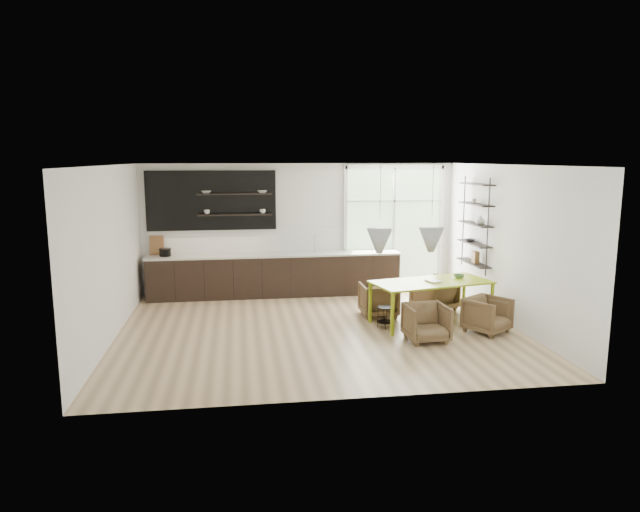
% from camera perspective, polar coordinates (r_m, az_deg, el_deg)
% --- Properties ---
extents(room, '(7.02, 6.01, 2.91)m').
position_cam_1_polar(room, '(11.08, 2.08, 1.70)').
color(room, '#D7B589').
rests_on(room, ground).
extents(kitchen_run, '(5.54, 0.69, 2.75)m').
position_cam_1_polar(kitchen_run, '(12.64, -4.94, -1.30)').
color(kitchen_run, black).
rests_on(kitchen_run, ground).
extents(right_shelving, '(0.26, 1.22, 1.90)m').
position_cam_1_polar(right_shelving, '(11.94, 15.28, 2.87)').
color(right_shelving, black).
rests_on(right_shelving, ground).
extents(dining_table, '(2.31, 1.42, 0.79)m').
position_cam_1_polar(dining_table, '(10.66, 11.08, -2.78)').
color(dining_table, '#97B316').
rests_on(dining_table, ground).
extents(armchair_back_left, '(0.69, 0.71, 0.64)m').
position_cam_1_polar(armchair_back_left, '(11.10, 5.88, -4.34)').
color(armchair_back_left, brown).
rests_on(armchair_back_left, ground).
extents(armchair_back_right, '(0.98, 0.99, 0.68)m').
position_cam_1_polar(armchair_back_right, '(11.68, 11.38, -3.66)').
color(armchair_back_right, brown).
rests_on(armchair_back_right, ground).
extents(armchair_front_left, '(0.70, 0.72, 0.62)m').
position_cam_1_polar(armchair_front_left, '(9.71, 10.59, -6.57)').
color(armchair_front_left, brown).
rests_on(armchair_front_left, ground).
extents(armchair_front_right, '(0.93, 0.93, 0.62)m').
position_cam_1_polar(armchair_front_right, '(10.43, 16.40, -5.68)').
color(armchair_front_right, brown).
rests_on(armchair_front_right, ground).
extents(wire_stool, '(0.31, 0.31, 0.39)m').
position_cam_1_polar(wire_stool, '(10.35, 6.57, -5.80)').
color(wire_stool, black).
rests_on(wire_stool, ground).
extents(table_book, '(0.28, 0.33, 0.03)m').
position_cam_1_polar(table_book, '(10.56, 10.78, -2.52)').
color(table_book, white).
rests_on(table_book, dining_table).
extents(table_bowl, '(0.24, 0.24, 0.06)m').
position_cam_1_polar(table_bowl, '(11.07, 13.73, -1.97)').
color(table_bowl, '#56834E').
rests_on(table_bowl, dining_table).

